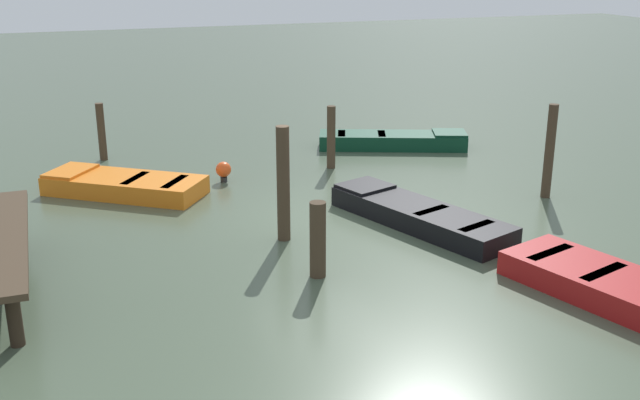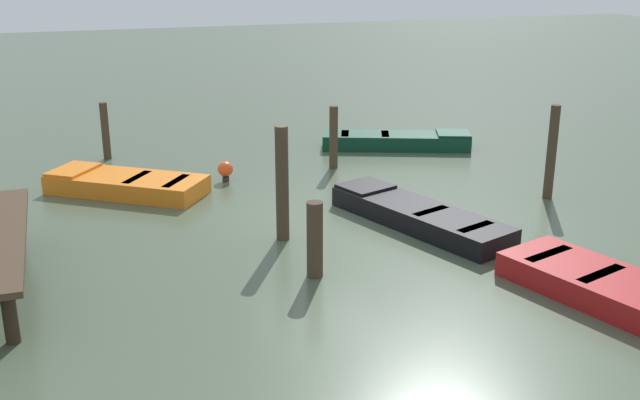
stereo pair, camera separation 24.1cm
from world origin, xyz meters
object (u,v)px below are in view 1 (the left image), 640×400
Objects in this scene: mooring_piling_near_right at (549,152)px; marker_buoy at (223,170)px; rowboat_dark_green at (394,140)px; rowboat_red at (620,289)px; mooring_piling_mid_left at (283,184)px; mooring_piling_far_left at (331,137)px; rowboat_orange at (124,185)px; rowboat_black at (418,214)px; mooring_piling_center at (318,240)px; mooring_piling_mid_right at (101,132)px.

mooring_piling_near_right reaches higher than marker_buoy.
mooring_piling_near_right is (-5.05, -1.29, 0.82)m from rowboat_dark_green.
rowboat_red is 1.78× the size of mooring_piling_mid_left.
rowboat_red is 8.68m from mooring_piling_far_left.
rowboat_red is 8.03× the size of marker_buoy.
rowboat_orange and rowboat_black have the same top height.
mooring_piling_far_left reaches higher than rowboat_orange.
rowboat_black is 3.23× the size of mooring_piling_center.
mooring_piling_center is at bearing 157.35° from mooring_piling_far_left.
rowboat_red is 5.25m from mooring_piling_near_right.
marker_buoy is at bearing 16.06° from rowboat_black.
mooring_piling_far_left is 4.96m from mooring_piling_mid_left.
rowboat_orange is at bearing 33.27° from mooring_piling_mid_left.
mooring_piling_mid_left is at bearing 159.39° from rowboat_orange.
rowboat_orange is at bearing -145.46° from rowboat_dark_green.
mooring_piling_mid_right is (2.71, 5.26, -0.04)m from mooring_piling_far_left.
rowboat_black is at bearing -142.65° from mooring_piling_mid_right.
mooring_piling_near_right reaches higher than rowboat_orange.
rowboat_black is at bearing -178.83° from rowboat_red.
mooring_piling_mid_left is (-4.25, 2.55, 0.31)m from mooring_piling_far_left.
rowboat_dark_green is 2.61× the size of mooring_piling_far_left.
rowboat_dark_green is 9.83m from rowboat_red.
rowboat_black is (-3.99, -5.24, -0.00)m from rowboat_orange.
rowboat_black is at bearing -89.02° from rowboat_dark_green.
rowboat_black is 3.59m from mooring_piling_near_right.
mooring_piling_near_right is (0.62, -3.44, 0.82)m from rowboat_black.
mooring_piling_center reaches higher than rowboat_dark_green.
mooring_piling_near_right is at bearing -165.13° from rowboat_orange.
rowboat_orange is 9.35m from mooring_piling_near_right.
rowboat_orange is at bearing -157.97° from rowboat_red.
mooring_piling_mid_right is at bearing 21.27° from mooring_piling_mid_left.
rowboat_dark_green is 6.07m from rowboat_black.
marker_buoy reaches higher than rowboat_red.
mooring_piling_center is 5.80m from marker_buoy.
mooring_piling_far_left is at bearing -139.33° from rowboat_orange.
mooring_piling_near_right is 6.17m from mooring_piling_mid_left.
rowboat_orange is 4.68m from mooring_piling_mid_left.
rowboat_dark_green is 2.70m from mooring_piling_far_left.
rowboat_red is at bearing -72.88° from rowboat_dark_green.
mooring_piling_near_right is 1.40× the size of mooring_piling_mid_right.
marker_buoy is (0.15, -2.29, 0.07)m from rowboat_orange.
mooring_piling_mid_right reaches higher than mooring_piling_center.
mooring_piling_near_right reaches higher than mooring_piling_center.
mooring_piling_near_right reaches higher than mooring_piling_far_left.
rowboat_orange is 1.74× the size of mooring_piling_near_right.
mooring_piling_far_left is at bearing 43.68° from mooring_piling_near_right.
mooring_piling_mid_right is at bearing 62.71° from mooring_piling_far_left.
marker_buoy is (3.52, 6.39, -0.75)m from mooring_piling_near_right.
rowboat_orange is 3.16m from mooring_piling_mid_right.
rowboat_orange is 2.77× the size of mooring_piling_center.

